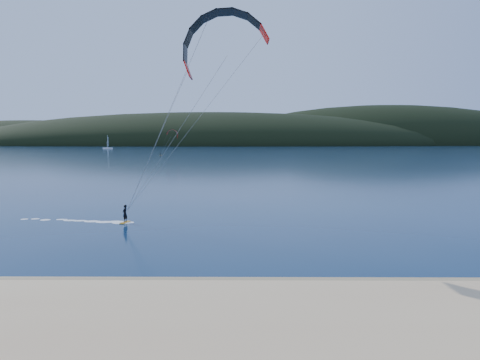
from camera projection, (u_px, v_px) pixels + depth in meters
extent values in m
plane|color=#081F3E|center=(129.00, 322.00, 18.08)|extent=(1800.00, 1800.00, 0.00)
cube|color=#80664A|center=(152.00, 285.00, 22.56)|extent=(220.00, 2.50, 0.10)
ellipsoid|color=black|center=(210.00, 146.00, 735.58)|extent=(840.00, 280.00, 110.00)
ellipsoid|color=black|center=(388.00, 145.00, 773.36)|extent=(600.00, 240.00, 140.00)
ellipsoid|color=black|center=(31.00, 145.00, 797.54)|extent=(520.00, 220.00, 90.00)
cube|color=orange|center=(125.00, 222.00, 40.05)|extent=(0.75, 1.37, 0.07)
imported|color=black|center=(125.00, 213.00, 39.98)|extent=(0.53, 0.67, 1.60)
cylinder|color=gray|center=(172.00, 142.00, 35.76)|extent=(0.02, 0.02, 16.96)
cube|color=orange|center=(161.00, 155.00, 230.48)|extent=(1.15, 1.15, 0.07)
imported|color=black|center=(161.00, 154.00, 230.41)|extent=(0.93, 0.93, 1.52)
cylinder|color=gray|center=(167.00, 144.00, 226.43)|extent=(0.02, 0.02, 13.42)
cube|color=white|center=(108.00, 148.00, 420.94)|extent=(9.52, 4.69, 1.60)
cylinder|color=white|center=(108.00, 142.00, 420.38)|extent=(0.23, 0.23, 12.54)
cube|color=white|center=(108.00, 142.00, 421.97)|extent=(0.65, 2.92, 9.12)
cube|color=white|center=(107.00, 144.00, 418.77)|extent=(0.51, 2.25, 5.70)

